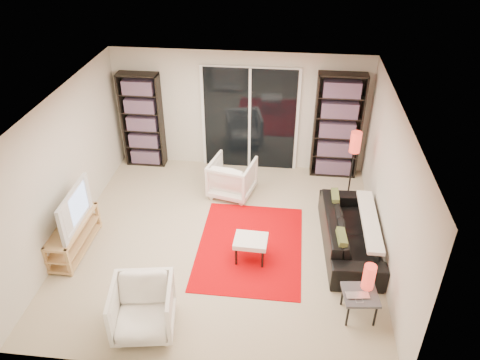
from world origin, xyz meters
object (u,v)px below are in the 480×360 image
(tv_stand, at_px, (74,236))
(sofa, at_px, (350,232))
(bookshelf_right, at_px, (337,127))
(bookshelf_left, at_px, (142,121))
(armchair_front, at_px, (143,309))
(ottoman, at_px, (251,242))
(floor_lamp, at_px, (354,149))
(armchair_back, at_px, (232,177))
(side_table, at_px, (360,296))

(tv_stand, bearing_deg, sofa, 7.15)
(bookshelf_right, bearing_deg, tv_stand, -146.15)
(bookshelf_left, relative_size, armchair_front, 2.44)
(ottoman, bearing_deg, tv_stand, -178.31)
(floor_lamp, bearing_deg, armchair_back, -179.19)
(bookshelf_left, height_order, side_table, bookshelf_left)
(armchair_back, xyz_separation_m, floor_lamp, (2.16, 0.03, 0.71))
(bookshelf_left, relative_size, bookshelf_right, 0.93)
(sofa, bearing_deg, tv_stand, 94.10)
(bookshelf_right, bearing_deg, armchair_front, -122.05)
(bookshelf_left, height_order, tv_stand, bookshelf_left)
(ottoman, bearing_deg, side_table, -31.83)
(bookshelf_right, height_order, armchair_front, bookshelf_right)
(ottoman, height_order, side_table, same)
(tv_stand, relative_size, armchair_front, 1.58)
(bookshelf_right, xyz_separation_m, floor_lamp, (0.24, -0.92, 0.02))
(armchair_front, height_order, floor_lamp, floor_lamp)
(armchair_front, relative_size, side_table, 1.59)
(tv_stand, distance_m, floor_lamp, 4.91)
(armchair_back, relative_size, ottoman, 1.51)
(bookshelf_right, bearing_deg, floor_lamp, -75.58)
(armchair_front, height_order, ottoman, armchair_front)
(tv_stand, relative_size, ottoman, 2.42)
(armchair_back, height_order, side_table, armchair_back)
(bookshelf_right, distance_m, side_table, 3.77)
(tv_stand, bearing_deg, armchair_front, -42.37)
(tv_stand, bearing_deg, bookshelf_left, 82.63)
(ottoman, xyz_separation_m, side_table, (1.55, -0.96, 0.01))
(bookshelf_right, distance_m, ottoman, 3.16)
(bookshelf_left, xyz_separation_m, armchair_back, (1.93, -0.95, -0.62))
(bookshelf_right, xyz_separation_m, sofa, (0.14, -2.28, -0.75))
(armchair_front, xyz_separation_m, ottoman, (1.26, 1.50, -0.02))
(sofa, distance_m, side_table, 1.43)
(bookshelf_left, distance_m, armchair_back, 2.24)
(side_table, bearing_deg, tv_stand, 168.61)
(side_table, bearing_deg, ottoman, 148.17)
(ottoman, bearing_deg, armchair_back, 106.06)
(ottoman, xyz_separation_m, floor_lamp, (1.64, 1.82, 0.73))
(bookshelf_right, distance_m, armchair_back, 2.25)
(bookshelf_right, height_order, sofa, bookshelf_right)
(tv_stand, height_order, side_table, tv_stand)
(tv_stand, xyz_separation_m, floor_lamp, (4.45, 1.91, 0.81))
(floor_lamp, bearing_deg, side_table, -91.86)
(sofa, distance_m, floor_lamp, 1.57)
(bookshelf_left, distance_m, ottoman, 3.73)
(bookshelf_right, relative_size, floor_lamp, 1.50)
(armchair_back, relative_size, side_table, 1.56)
(ottoman, distance_m, floor_lamp, 2.56)
(bookshelf_left, xyz_separation_m, sofa, (3.99, -2.28, -0.67))
(ottoman, distance_m, side_table, 1.82)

